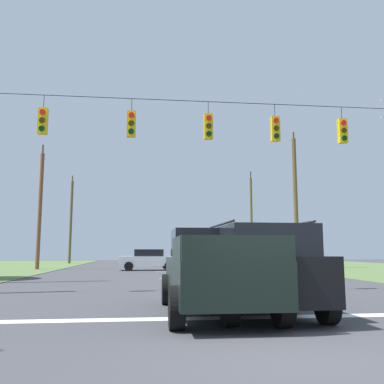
% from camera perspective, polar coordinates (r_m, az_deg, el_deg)
% --- Properties ---
extents(ground_plane, '(120.00, 120.00, 0.00)m').
position_cam_1_polar(ground_plane, '(6.46, 13.14, -20.62)').
color(ground_plane, '#3D3D42').
extents(stop_bar_stripe, '(15.76, 0.45, 0.01)m').
position_cam_1_polar(stop_bar_stripe, '(9.49, 6.40, -16.60)').
color(stop_bar_stripe, white).
rests_on(stop_bar_stripe, ground).
extents(lane_dash_0, '(2.50, 0.15, 0.01)m').
position_cam_1_polar(lane_dash_0, '(15.36, 1.29, -13.31)').
color(lane_dash_0, white).
rests_on(lane_dash_0, ground).
extents(lane_dash_1, '(2.50, 0.15, 0.01)m').
position_cam_1_polar(lane_dash_1, '(22.30, -1.19, -11.64)').
color(lane_dash_1, white).
rests_on(lane_dash_1, ground).
extents(lane_dash_2, '(2.50, 0.15, 0.01)m').
position_cam_1_polar(lane_dash_2, '(29.08, -2.46, -10.77)').
color(lane_dash_2, white).
rests_on(lane_dash_2, ground).
extents(overhead_signal_span, '(18.30, 0.31, 7.62)m').
position_cam_1_polar(overhead_signal_span, '(15.24, 0.94, 2.90)').
color(overhead_signal_span, brown).
rests_on(overhead_signal_span, ground).
extents(pickup_truck, '(2.32, 5.42, 1.95)m').
position_cam_1_polar(pickup_truck, '(9.94, 2.99, -10.66)').
color(pickup_truck, black).
rests_on(pickup_truck, ground).
extents(suv_black, '(2.28, 4.84, 2.05)m').
position_cam_1_polar(suv_black, '(10.04, 8.64, -10.02)').
color(suv_black, black).
rests_on(suv_black, ground).
extents(distant_car_crossing_white, '(2.04, 4.31, 1.52)m').
position_cam_1_polar(distant_car_crossing_white, '(22.23, 12.50, -9.44)').
color(distant_car_crossing_white, silver).
rests_on(distant_car_crossing_white, ground).
extents(distant_car_oncoming, '(4.37, 2.15, 1.52)m').
position_cam_1_polar(distant_car_oncoming, '(31.33, -5.95, -9.09)').
color(distant_car_oncoming, silver).
rests_on(distant_car_oncoming, ground).
extents(distant_car_far_parked, '(4.44, 2.31, 1.52)m').
position_cam_1_polar(distant_car_far_parked, '(33.80, 10.44, -8.92)').
color(distant_car_far_parked, silver).
rests_on(distant_car_far_parked, ground).
extents(utility_pole_far_right, '(0.34, 1.65, 11.30)m').
position_cam_1_polar(utility_pole_far_right, '(35.45, 13.91, -1.17)').
color(utility_pole_far_right, brown).
rests_on(utility_pole_far_right, ground).
extents(utility_pole_near_left, '(0.27, 1.97, 10.69)m').
position_cam_1_polar(utility_pole_near_left, '(49.40, 8.08, -3.36)').
color(utility_pole_near_left, brown).
rests_on(utility_pole_near_left, ground).
extents(utility_pole_distant_right, '(0.29, 1.83, 9.69)m').
position_cam_1_polar(utility_pole_distant_right, '(34.43, -19.97, -2.09)').
color(utility_pole_distant_right, brown).
rests_on(utility_pole_distant_right, ground).
extents(utility_pole_distant_left, '(0.29, 1.81, 9.84)m').
position_cam_1_polar(utility_pole_distant_left, '(48.77, -16.14, -3.59)').
color(utility_pole_distant_left, brown).
rests_on(utility_pole_distant_left, ground).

